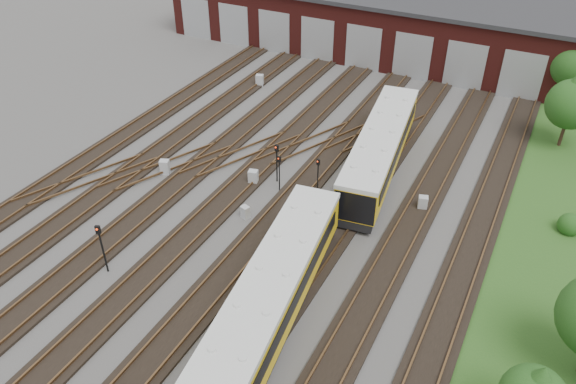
% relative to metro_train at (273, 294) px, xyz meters
% --- Properties ---
extents(ground, '(120.00, 120.00, 0.00)m').
position_rel_metro_train_xyz_m(ground, '(-6.00, -0.57, -1.94)').
color(ground, '#43413E').
rests_on(ground, ground).
extents(track_network, '(30.40, 70.00, 0.33)m').
position_rel_metro_train_xyz_m(track_network, '(-6.17, 0.02, -1.83)').
color(track_network, black).
rests_on(track_network, ground).
extents(maintenance_shed, '(51.00, 12.50, 6.35)m').
position_rel_metro_train_xyz_m(maintenance_shed, '(-6.01, 39.41, 1.27)').
color(maintenance_shed, '#511714').
rests_on(maintenance_shed, ground).
extents(grass_verge, '(8.00, 55.00, 0.05)m').
position_rel_metro_train_xyz_m(grass_verge, '(13.00, 9.43, -1.91)').
color(grass_verge, '#214E1A').
rests_on(grass_verge, ground).
extents(metro_train, '(4.72, 47.39, 3.13)m').
position_rel_metro_train_xyz_m(metro_train, '(0.00, 0.00, 0.00)').
color(metro_train, black).
rests_on(metro_train, ground).
extents(signal_mast_0, '(0.30, 0.29, 3.34)m').
position_rel_metro_train_xyz_m(signal_mast_0, '(-10.32, -1.11, 0.20)').
color(signal_mast_0, black).
rests_on(signal_mast_0, ground).
extents(signal_mast_1, '(0.28, 0.27, 2.99)m').
position_rel_metro_train_xyz_m(signal_mast_1, '(-6.01, 11.61, -0.01)').
color(signal_mast_1, black).
rests_on(signal_mast_1, ground).
extents(signal_mast_2, '(0.24, 0.23, 2.49)m').
position_rel_metro_train_xyz_m(signal_mast_2, '(-3.00, 11.95, -0.33)').
color(signal_mast_2, black).
rests_on(signal_mast_2, ground).
extents(signal_mast_3, '(0.23, 0.22, 2.76)m').
position_rel_metro_train_xyz_m(signal_mast_3, '(-5.32, 10.68, -0.17)').
color(signal_mast_3, black).
rests_on(signal_mast_3, ground).
extents(relay_cabinet_0, '(0.81, 0.75, 1.09)m').
position_rel_metro_train_xyz_m(relay_cabinet_0, '(-13.73, 8.78, -1.39)').
color(relay_cabinet_0, '#B4B7BA').
rests_on(relay_cabinet_0, ground).
extents(relay_cabinet_1, '(0.81, 0.74, 1.12)m').
position_rel_metro_train_xyz_m(relay_cabinet_1, '(-15.14, 25.17, -1.37)').
color(relay_cabinet_1, '#B4B7BA').
rests_on(relay_cabinet_1, ground).
extents(relay_cabinet_2, '(0.63, 0.58, 0.87)m').
position_rel_metro_train_xyz_m(relay_cabinet_2, '(-5.85, 6.92, -1.50)').
color(relay_cabinet_2, '#B4B7BA').
rests_on(relay_cabinet_2, ground).
extents(relay_cabinet_3, '(0.75, 0.67, 1.07)m').
position_rel_metro_train_xyz_m(relay_cabinet_3, '(-7.36, 10.57, -1.40)').
color(relay_cabinet_3, '#B4B7BA').
rests_on(relay_cabinet_3, ground).
extents(relay_cabinet_4, '(0.73, 0.66, 1.02)m').
position_rel_metro_train_xyz_m(relay_cabinet_4, '(4.16, 13.07, -1.43)').
color(relay_cabinet_4, '#B4B7BA').
rests_on(relay_cabinet_4, ground).
extents(tree_0, '(3.83, 3.83, 6.35)m').
position_rel_metro_train_xyz_m(tree_0, '(10.71, 34.43, 2.14)').
color(tree_0, '#332117').
rests_on(tree_0, ground).
extents(tree_1, '(3.81, 3.81, 6.32)m').
position_rel_metro_train_xyz_m(tree_1, '(11.38, 26.21, 2.12)').
color(tree_1, '#332117').
rests_on(tree_1, ground).
extents(bush_1, '(1.50, 1.50, 1.50)m').
position_rel_metro_train_xyz_m(bush_1, '(13.03, 15.02, -1.18)').
color(bush_1, '#174313').
rests_on(bush_1, ground).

